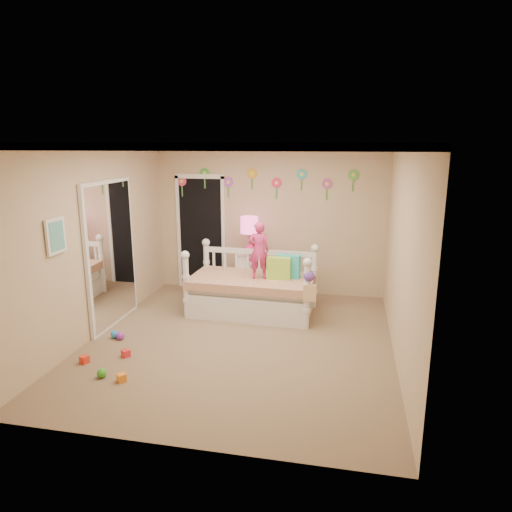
% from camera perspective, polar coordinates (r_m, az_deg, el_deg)
% --- Properties ---
extents(floor, '(4.00, 4.50, 0.01)m').
position_cam_1_polar(floor, '(6.30, -2.02, -10.57)').
color(floor, '#7F684C').
rests_on(floor, ground).
extents(ceiling, '(4.00, 4.50, 0.01)m').
position_cam_1_polar(ceiling, '(5.74, -2.24, 13.81)').
color(ceiling, white).
rests_on(ceiling, floor).
extents(back_wall, '(4.00, 0.01, 2.60)m').
position_cam_1_polar(back_wall, '(8.05, 1.66, 4.52)').
color(back_wall, tan).
rests_on(back_wall, floor).
extents(left_wall, '(0.01, 4.50, 2.60)m').
position_cam_1_polar(left_wall, '(6.64, -19.16, 1.75)').
color(left_wall, tan).
rests_on(left_wall, floor).
extents(right_wall, '(0.01, 4.50, 2.60)m').
position_cam_1_polar(right_wall, '(5.76, 17.60, 0.12)').
color(right_wall, tan).
rests_on(right_wall, floor).
extents(crown_molding, '(4.00, 4.50, 0.06)m').
position_cam_1_polar(crown_molding, '(5.74, -2.24, 13.51)').
color(crown_molding, white).
rests_on(crown_molding, ceiling).
extents(daybed, '(1.97, 1.11, 1.05)m').
position_cam_1_polar(daybed, '(7.16, -0.48, -3.04)').
color(daybed, white).
rests_on(daybed, floor).
extents(pillow_turquoise, '(0.37, 0.17, 0.36)m').
position_cam_1_polar(pillow_turquoise, '(7.08, 4.04, -1.27)').
color(pillow_turquoise, '#22ABA6').
rests_on(pillow_turquoise, daybed).
extents(pillow_lime, '(0.36, 0.13, 0.34)m').
position_cam_1_polar(pillow_lime, '(6.99, 2.82, -1.52)').
color(pillow_lime, '#A5D440').
rests_on(pillow_lime, daybed).
extents(child, '(0.36, 0.28, 0.88)m').
position_cam_1_polar(child, '(6.95, 0.34, 0.69)').
color(child, '#D53077').
rests_on(child, daybed).
extents(nightstand, '(0.49, 0.40, 0.75)m').
position_cam_1_polar(nightstand, '(7.92, -0.82, -2.50)').
color(nightstand, white).
rests_on(nightstand, floor).
extents(table_lamp, '(0.30, 0.30, 0.66)m').
position_cam_1_polar(table_lamp, '(7.73, -0.84, 3.27)').
color(table_lamp, '#D01B5F').
rests_on(table_lamp, nightstand).
extents(closet_doorway, '(0.90, 0.04, 2.07)m').
position_cam_1_polar(closet_doorway, '(8.38, -6.83, 2.96)').
color(closet_doorway, black).
rests_on(closet_doorway, back_wall).
extents(flower_decals, '(3.40, 0.02, 0.50)m').
position_cam_1_polar(flower_decals, '(7.97, 1.03, 9.07)').
color(flower_decals, '#B2668C').
rests_on(flower_decals, back_wall).
extents(mirror_closet, '(0.07, 1.30, 2.10)m').
position_cam_1_polar(mirror_closet, '(6.92, -17.47, 0.23)').
color(mirror_closet, white).
rests_on(mirror_closet, left_wall).
extents(wall_picture, '(0.05, 0.34, 0.42)m').
position_cam_1_polar(wall_picture, '(5.83, -23.54, 2.29)').
color(wall_picture, white).
rests_on(wall_picture, left_wall).
extents(hanging_bag, '(0.20, 0.16, 0.36)m').
position_cam_1_polar(hanging_bag, '(6.51, 6.53, -3.81)').
color(hanging_bag, beige).
rests_on(hanging_bag, daybed).
extents(toy_scatter, '(1.13, 1.47, 0.11)m').
position_cam_1_polar(toy_scatter, '(6.20, -16.67, -11.03)').
color(toy_scatter, '#996666').
rests_on(toy_scatter, floor).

